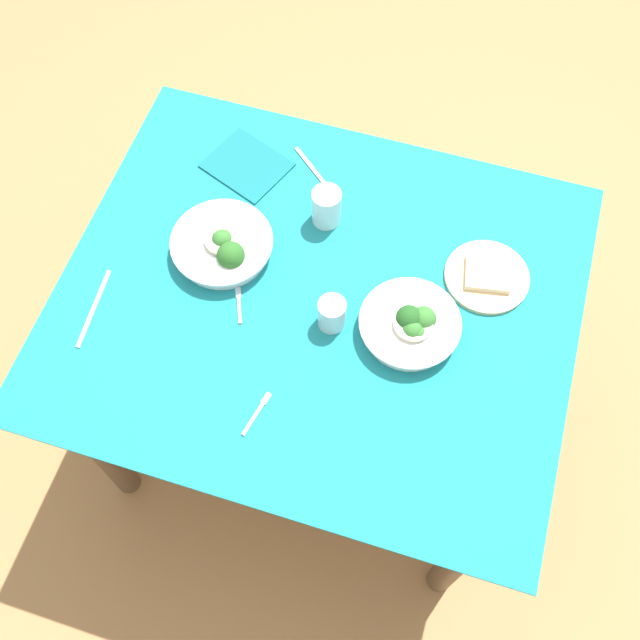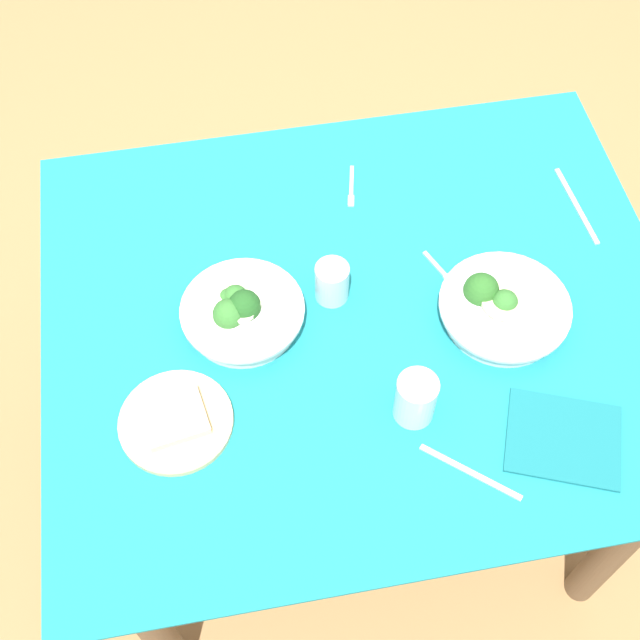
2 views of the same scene
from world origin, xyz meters
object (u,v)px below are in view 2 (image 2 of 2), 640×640
at_px(water_glass_center, 332,282).
at_px(fork_by_near_bowl, 441,270).
at_px(broccoli_bowl_far, 501,308).
at_px(table_knife_right, 576,206).
at_px(broccoli_bowl_near, 241,312).
at_px(bread_side_plate, 176,421).
at_px(napkin_folded_upper, 563,438).
at_px(fork_by_far_bowl, 351,188).
at_px(table_knife_left, 470,472).
at_px(water_glass_side, 416,399).

relative_size(water_glass_center, fork_by_near_bowl, 0.91).
relative_size(broccoli_bowl_far, table_knife_right, 1.19).
distance_m(broccoli_bowl_near, fork_by_near_bowl, 0.40).
bearing_deg(fork_by_near_bowl, table_knife_right, 86.16).
height_order(broccoli_bowl_near, fork_by_near_bowl, broccoli_bowl_near).
distance_m(broccoli_bowl_far, water_glass_center, 0.32).
bearing_deg(bread_side_plate, napkin_folded_upper, 167.23).
xyz_separation_m(bread_side_plate, fork_by_near_bowl, (-0.54, -0.24, -0.01)).
bearing_deg(napkin_folded_upper, broccoli_bowl_near, -33.33).
height_order(fork_by_far_bowl, table_knife_left, same).
height_order(water_glass_center, napkin_folded_upper, water_glass_center).
bearing_deg(bread_side_plate, water_glass_side, 172.90).
distance_m(broccoli_bowl_near, napkin_folded_upper, 0.62).
relative_size(table_knife_left, table_knife_right, 0.91).
xyz_separation_m(broccoli_bowl_near, table_knife_right, (-0.72, -0.16, -0.03)).
distance_m(broccoli_bowl_far, bread_side_plate, 0.63).
bearing_deg(fork_by_far_bowl, table_knife_right, 86.52).
xyz_separation_m(water_glass_center, water_glass_side, (-0.10, 0.27, 0.01)).
xyz_separation_m(broccoli_bowl_near, fork_by_far_bowl, (-0.27, -0.29, -0.03)).
bearing_deg(table_knife_right, fork_by_far_bowl, -110.29).
height_order(bread_side_plate, fork_by_far_bowl, bread_side_plate).
xyz_separation_m(fork_by_near_bowl, napkin_folded_upper, (-0.12, 0.39, 0.00)).
relative_size(bread_side_plate, fork_by_far_bowl, 1.83).
distance_m(water_glass_center, napkin_folded_upper, 0.51).
bearing_deg(table_knife_left, napkin_folded_upper, -129.38).
distance_m(broccoli_bowl_far, table_knife_left, 0.33).
bearing_deg(water_glass_side, fork_by_far_bowl, -89.46).
bearing_deg(water_glass_center, bread_side_plate, 34.75).
bearing_deg(water_glass_center, broccoli_bowl_far, 160.98).
relative_size(bread_side_plate, water_glass_center, 2.39).
distance_m(water_glass_side, fork_by_far_bowl, 0.54).
height_order(broccoli_bowl_far, water_glass_side, water_glass_side).
height_order(broccoli_bowl_far, table_knife_right, broccoli_bowl_far).
distance_m(water_glass_center, table_knife_left, 0.44).
height_order(water_glass_center, table_knife_left, water_glass_center).
bearing_deg(water_glass_side, broccoli_bowl_far, -140.74).
distance_m(bread_side_plate, table_knife_left, 0.52).
distance_m(broccoli_bowl_far, napkin_folded_upper, 0.27).
height_order(broccoli_bowl_far, table_knife_left, broccoli_bowl_far).
bearing_deg(broccoli_bowl_near, broccoli_bowl_far, 171.26).
bearing_deg(table_knife_left, broccoli_bowl_near, -7.00).
xyz_separation_m(water_glass_center, table_knife_left, (-0.16, 0.40, -0.04)).
xyz_separation_m(table_knife_right, napkin_folded_upper, (0.20, 0.50, 0.00)).
relative_size(broccoli_bowl_far, fork_by_near_bowl, 2.66).
distance_m(water_glass_center, table_knife_right, 0.56).
distance_m(table_knife_left, table_knife_right, 0.65).
bearing_deg(table_knife_right, napkin_folded_upper, -26.12).
bearing_deg(table_knife_right, fork_by_near_bowl, -75.02).
height_order(water_glass_side, fork_by_far_bowl, water_glass_side).
height_order(fork_by_near_bowl, table_knife_right, same).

